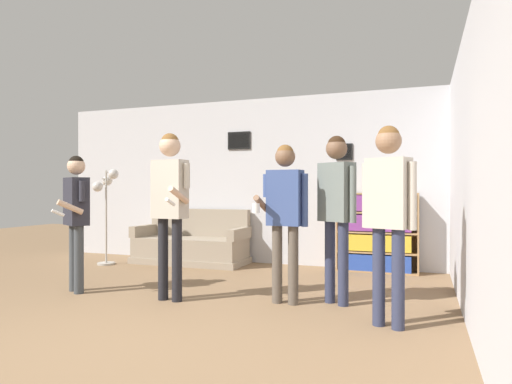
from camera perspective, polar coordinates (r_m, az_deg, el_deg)
ground_plane at (r=3.73m, az=-21.38°, el=-18.53°), size 20.00×20.00×0.00m
wall_back at (r=7.46m, az=1.88°, el=1.43°), size 7.80×0.08×2.70m
wall_right at (r=4.86m, az=24.73°, el=2.01°), size 0.06×6.81×2.70m
couch at (r=7.62m, az=-8.03°, el=-6.60°), size 1.86×0.80×0.87m
bookshelf at (r=6.92m, az=14.89°, el=-4.92°), size 1.16×0.30×1.16m
floor_lamp at (r=7.71m, az=-18.23°, el=-0.35°), size 0.37×0.41×1.53m
person_player_foreground_left at (r=5.74m, az=-21.57°, el=-1.99°), size 0.44×0.58×1.60m
person_player_foreground_center at (r=5.02m, az=-10.73°, el=-0.51°), size 0.50×0.50×1.81m
person_watcher_holding_cup at (r=4.81m, az=3.64°, el=-1.75°), size 0.52×0.41×1.68m
person_spectator_near_bookshelf at (r=4.85m, az=10.03°, el=-0.95°), size 0.44×0.35×1.77m
person_spectator_far_right at (r=4.13m, az=16.22°, el=-1.25°), size 0.47×0.32×1.76m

